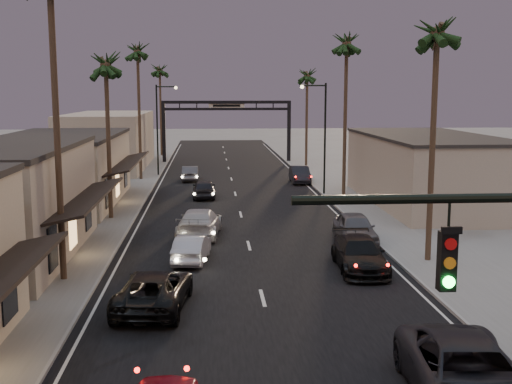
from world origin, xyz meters
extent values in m
plane|color=slate|center=(0.00, 40.00, 0.00)|extent=(200.00, 200.00, 0.00)
cube|color=black|center=(0.00, 45.00, 0.00)|extent=(14.00, 120.00, 0.02)
cube|color=slate|center=(-9.50, 52.00, 0.06)|extent=(5.00, 92.00, 0.12)
cube|color=slate|center=(9.50, 52.00, 0.06)|extent=(5.00, 92.00, 0.12)
cube|color=tan|center=(-13.00, 42.00, 2.50)|extent=(8.00, 16.00, 5.00)
cube|color=gray|center=(-13.00, 65.00, 3.00)|extent=(8.00, 20.00, 6.00)
cube|color=gray|center=(14.00, 40.00, 2.50)|extent=(8.00, 18.00, 5.00)
cube|color=black|center=(1.80, 4.00, 5.55)|extent=(0.28, 0.22, 1.00)
cube|color=black|center=(-7.40, 70.00, 3.50)|extent=(0.40, 0.40, 7.00)
cube|color=black|center=(7.40, 70.00, 3.50)|extent=(0.40, 0.40, 7.00)
cube|color=black|center=(0.00, 70.00, 7.10)|extent=(15.20, 0.35, 0.35)
cube|color=black|center=(0.00, 70.00, 6.30)|extent=(15.20, 0.30, 0.30)
cube|color=beige|center=(0.00, 69.98, 6.70)|extent=(4.20, 0.12, 1.00)
cylinder|color=black|center=(7.20, 45.00, 4.50)|extent=(0.16, 0.16, 9.00)
cylinder|color=black|center=(6.20, 45.00, 8.80)|extent=(2.00, 0.12, 0.12)
sphere|color=#FFD899|center=(5.30, 45.00, 8.70)|extent=(0.30, 0.30, 0.30)
cylinder|color=black|center=(-7.20, 58.00, 4.50)|extent=(0.16, 0.16, 9.00)
cylinder|color=black|center=(-6.20, 58.00, 8.80)|extent=(2.00, 0.12, 0.12)
sphere|color=#FFD899|center=(-5.30, 58.00, 8.70)|extent=(0.30, 0.30, 0.30)
cylinder|color=#38281C|center=(-8.60, 22.00, 6.50)|extent=(0.28, 0.28, 13.00)
cylinder|color=#38281C|center=(-8.60, 36.00, 5.00)|extent=(0.28, 0.28, 10.00)
sphere|color=black|center=(-8.60, 36.00, 10.60)|extent=(3.20, 3.20, 3.20)
cylinder|color=#38281C|center=(-8.60, 55.00, 6.00)|extent=(0.28, 0.28, 12.00)
sphere|color=black|center=(-8.60, 55.00, 12.60)|extent=(3.20, 3.20, 3.20)
cylinder|color=#38281C|center=(8.60, 24.00, 5.50)|extent=(0.28, 0.28, 11.00)
sphere|color=black|center=(8.60, 24.00, 11.60)|extent=(3.20, 3.20, 3.20)
cylinder|color=#38281C|center=(8.60, 44.00, 6.00)|extent=(0.28, 0.28, 12.00)
sphere|color=black|center=(8.60, 44.00, 12.60)|extent=(3.20, 3.20, 3.20)
cylinder|color=#38281C|center=(8.60, 64.00, 5.00)|extent=(0.28, 0.28, 10.00)
sphere|color=black|center=(8.60, 64.00, 10.60)|extent=(3.20, 3.20, 3.20)
cylinder|color=#38281C|center=(-8.30, 78.00, 5.50)|extent=(0.28, 0.28, 11.00)
sphere|color=black|center=(-8.30, 78.00, 11.60)|extent=(3.20, 3.20, 3.20)
imported|color=black|center=(-4.29, 18.03, 0.75)|extent=(3.06, 5.65, 1.51)
imported|color=#ADADB3|center=(-3.02, 24.97, 0.67)|extent=(1.94, 4.23, 1.34)
imported|color=#AFAFAF|center=(-2.71, 30.47, 0.82)|extent=(2.85, 5.86, 1.64)
imported|color=black|center=(-2.55, 44.17, 0.74)|extent=(1.84, 4.38, 1.48)
imported|color=#48494D|center=(-3.92, 54.28, 0.69)|extent=(1.51, 4.22, 1.39)
imported|color=black|center=(4.68, 9.52, 0.88)|extent=(3.44, 6.54, 1.75)
imported|color=black|center=(4.88, 22.80, 0.77)|extent=(2.39, 5.40, 1.54)
imported|color=#4B4C50|center=(5.93, 28.30, 0.82)|extent=(2.06, 4.89, 1.65)
imported|color=black|center=(6.20, 52.06, 0.76)|extent=(1.71, 4.67, 1.53)
camera|label=1|loc=(-2.10, -6.02, 8.32)|focal=45.00mm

